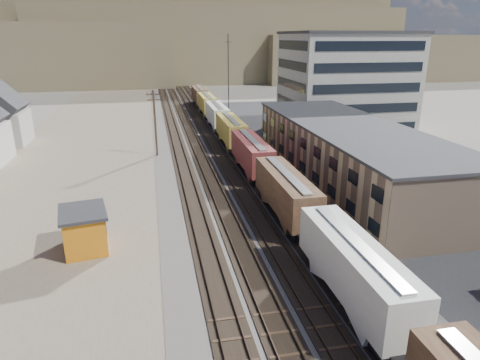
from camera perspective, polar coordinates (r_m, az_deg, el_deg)
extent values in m
plane|color=#6B6356|center=(30.36, 7.93, -16.95)|extent=(300.00, 300.00, 0.00)
cube|color=#4C4742|center=(75.70, -4.64, 5.18)|extent=(18.00, 200.00, 0.06)
cube|color=#6F614C|center=(66.45, -20.88, 2.07)|extent=(24.00, 180.00, 0.03)
cube|color=#232326|center=(68.10, 15.77, 2.99)|extent=(26.00, 120.00, 0.04)
cube|color=black|center=(75.27, -8.43, 5.01)|extent=(2.60, 200.00, 0.08)
cube|color=#38281E|center=(75.21, -8.99, 5.07)|extent=(0.08, 200.00, 0.16)
cube|color=#38281E|center=(75.28, -7.89, 5.14)|extent=(0.08, 200.00, 0.16)
cube|color=black|center=(75.48, -6.15, 5.15)|extent=(2.60, 200.00, 0.08)
cube|color=#38281E|center=(75.39, -6.70, 5.21)|extent=(0.08, 200.00, 0.16)
cube|color=#38281E|center=(75.52, -5.61, 5.27)|extent=(0.08, 200.00, 0.16)
cube|color=black|center=(75.81, -3.89, 5.27)|extent=(2.60, 200.00, 0.08)
cube|color=#38281E|center=(75.69, -4.43, 5.33)|extent=(0.08, 200.00, 0.16)
cube|color=#38281E|center=(75.88, -3.35, 5.39)|extent=(0.08, 200.00, 0.16)
cube|color=black|center=(76.23, -1.80, 5.38)|extent=(2.60, 200.00, 0.08)
cube|color=#38281E|center=(76.08, -2.33, 5.44)|extent=(0.08, 200.00, 0.16)
cube|color=#38281E|center=(76.32, -1.26, 5.49)|extent=(0.08, 200.00, 0.16)
cube|color=black|center=(27.84, 19.44, -19.79)|extent=(2.20, 2.20, 0.90)
cube|color=black|center=(35.33, 11.05, -10.19)|extent=(2.20, 2.20, 0.90)
cube|color=silver|center=(30.30, 14.99, -11.04)|extent=(3.00, 13.34, 3.40)
cube|color=#B7B7B2|center=(29.48, 15.28, -8.02)|extent=(0.90, 12.32, 0.16)
cube|color=black|center=(39.50, 8.28, -6.79)|extent=(2.20, 2.20, 0.90)
cube|color=black|center=(48.39, 4.26, -1.76)|extent=(2.20, 2.20, 0.90)
cube|color=#43281C|center=(43.09, 6.16, -1.38)|extent=(3.00, 13.34, 3.40)
cube|color=#B7B7B2|center=(42.52, 6.24, 0.87)|extent=(0.90, 12.32, 0.16)
cube|color=black|center=(52.98, 2.78, 0.10)|extent=(2.20, 2.20, 0.90)
cube|color=black|center=(62.42, 0.48, 3.00)|extent=(2.20, 2.20, 0.90)
cube|color=maroon|center=(57.08, 1.56, 3.74)|extent=(3.00, 13.34, 3.40)
cube|color=#B7B7B2|center=(56.65, 1.57, 5.48)|extent=(0.90, 12.33, 0.16)
cube|color=black|center=(67.20, -0.43, 4.14)|extent=(2.20, 2.20, 0.90)
cube|color=black|center=(76.90, -1.91, 6.00)|extent=(2.20, 2.20, 0.90)
cube|color=#AF922E|center=(71.56, -1.23, 6.81)|extent=(3.00, 13.34, 3.40)
cube|color=#B7B7B2|center=(71.22, -1.24, 8.21)|extent=(0.90, 12.33, 0.16)
cube|color=black|center=(81.77, -2.52, 6.75)|extent=(2.20, 2.20, 0.90)
cube|color=black|center=(91.61, -3.55, 8.03)|extent=(2.20, 2.20, 0.90)
cube|color=silver|center=(86.29, -3.09, 8.83)|extent=(3.00, 13.34, 3.40)
cube|color=#B7B7B2|center=(86.01, -3.11, 9.99)|extent=(0.90, 12.32, 0.16)
cube|color=black|center=(96.54, -3.99, 8.56)|extent=(2.20, 2.20, 0.90)
cube|color=black|center=(106.47, -4.75, 9.49)|extent=(2.20, 2.20, 0.90)
cube|color=#AF922E|center=(101.16, -4.42, 10.25)|extent=(3.00, 13.34, 3.40)
cube|color=#B7B7B2|center=(100.92, -4.44, 11.25)|extent=(0.90, 12.32, 0.16)
cube|color=black|center=(111.42, -5.08, 9.89)|extent=(2.20, 2.20, 0.90)
cube|color=black|center=(121.40, -5.66, 10.59)|extent=(2.20, 2.20, 0.90)
cube|color=#43281C|center=(116.12, -5.41, 11.30)|extent=(3.00, 13.34, 3.40)
cube|color=#B7B7B2|center=(115.90, -5.44, 12.18)|extent=(0.90, 12.32, 0.16)
cube|color=tan|center=(55.51, 14.25, 3.37)|extent=(12.00, 40.00, 7.00)
cube|color=#2D2D30|center=(54.71, 14.55, 7.01)|extent=(12.40, 40.40, 0.30)
cube|color=black|center=(53.55, 8.29, 1.76)|extent=(0.12, 36.00, 1.20)
cube|color=black|center=(52.77, 8.44, 4.88)|extent=(0.12, 36.00, 1.20)
cube|color=#9E998E|center=(86.79, 13.87, 12.45)|extent=(22.00, 18.00, 18.00)
cube|color=#2D2D30|center=(86.37, 14.36, 18.52)|extent=(22.60, 18.60, 0.50)
cube|color=black|center=(82.71, 6.75, 12.57)|extent=(0.12, 16.00, 16.00)
cube|color=black|center=(78.75, 16.68, 11.63)|extent=(20.00, 0.12, 16.00)
cylinder|color=#382619|center=(66.31, -11.23, 7.36)|extent=(0.32, 0.32, 10.00)
cube|color=#382619|center=(65.62, -11.47, 11.12)|extent=(2.20, 0.14, 0.14)
cube|color=#382619|center=(65.72, -11.43, 10.43)|extent=(1.90, 0.14, 0.14)
cylinder|color=black|center=(65.61, -10.95, 11.29)|extent=(0.08, 0.08, 0.22)
cylinder|color=black|center=(84.86, -1.56, 12.84)|extent=(0.16, 0.16, 18.00)
cube|color=black|center=(84.43, -1.60, 17.91)|extent=(1.20, 0.08, 0.08)
cube|color=#9E998E|center=(83.38, -29.17, 6.05)|extent=(8.00, 8.00, 5.50)
cube|color=brown|center=(180.62, -29.09, 14.32)|extent=(120.00, 40.00, 22.00)
cube|color=brown|center=(185.40, -2.84, 17.52)|extent=(140.00, 45.00, 28.00)
cube|color=brown|center=(199.53, 18.73, 15.25)|extent=(110.00, 38.00, 18.00)
cube|color=brown|center=(203.12, -12.59, 17.78)|extent=(200.00, 60.00, 32.00)
cube|color=orange|center=(39.28, -20.02, -6.44)|extent=(4.09, 5.00, 3.36)
cube|color=#2D2D30|center=(38.59, -20.31, -4.02)|extent=(4.61, 5.52, 0.28)
cube|color=black|center=(39.27, -17.51, -5.99)|extent=(0.31, 1.12, 1.12)
imported|color=navy|center=(70.22, 17.36, 3.94)|extent=(5.59, 5.83, 1.54)
imported|color=silver|center=(90.01, 11.23, 7.55)|extent=(2.23, 4.86, 1.62)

